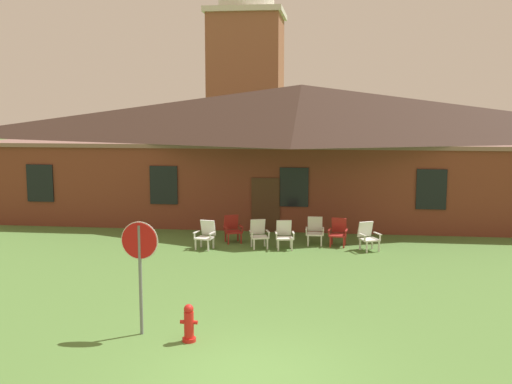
{
  "coord_description": "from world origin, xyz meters",
  "views": [
    {
      "loc": [
        1.37,
        -10.28,
        4.77
      ],
      "look_at": [
        -0.87,
        7.99,
        2.21
      ],
      "focal_mm": 42.85,
      "sensor_mm": 36.0,
      "label": 1
    }
  ],
  "objects": [
    {
      "name": "stop_sign",
      "position": [
        -2.55,
        1.75,
        1.72
      ],
      "size": [
        0.8,
        0.09,
        2.43
      ],
      "color": "slate",
      "rests_on": "ground"
    },
    {
      "name": "lawn_chair_far_side",
      "position": [
        1.68,
        10.7,
        0.5
      ],
      "size": [
        0.69,
        0.73,
        0.96
      ],
      "color": "maroon",
      "rests_on": "ground"
    },
    {
      "name": "fire_hydrant",
      "position": [
        -1.46,
        1.46,
        0.38
      ],
      "size": [
        0.36,
        0.28,
        0.79
      ],
      "color": "red",
      "rests_on": "ground"
    },
    {
      "name": "lawn_chair_left_end",
      "position": [
        -1.04,
        10.08,
        0.5
      ],
      "size": [
        0.75,
        0.81,
        0.96
      ],
      "color": "white",
      "rests_on": "ground"
    },
    {
      "name": "lawn_chair_near_door",
      "position": [
        -2.07,
        10.82,
        0.5
      ],
      "size": [
        0.79,
        0.83,
        0.96
      ],
      "color": "maroon",
      "rests_on": "ground"
    },
    {
      "name": "lawn_chair_by_porch",
      "position": [
        -2.8,
        9.71,
        0.5
      ],
      "size": [
        0.73,
        0.77,
        0.96
      ],
      "color": "white",
      "rests_on": "ground"
    },
    {
      "name": "lawn_chair_right_end",
      "position": [
        0.86,
        10.83,
        0.5
      ],
      "size": [
        0.64,
        0.67,
        0.96
      ],
      "color": "silver",
      "rests_on": "ground"
    },
    {
      "name": "brick_building",
      "position": [
        -0.0,
        17.76,
        2.95
      ],
      "size": [
        26.47,
        10.4,
        5.79
      ],
      "color": "brown",
      "rests_on": "ground"
    },
    {
      "name": "lawn_chair_middle",
      "position": [
        -0.15,
        10.02,
        0.5
      ],
      "size": [
        0.71,
        0.75,
        0.96
      ],
      "color": "silver",
      "rests_on": "ground"
    },
    {
      "name": "dome_tower",
      "position": [
        -4.49,
        32.1,
        7.68
      ],
      "size": [
        5.18,
        5.18,
        16.98
      ],
      "color": "#93563D",
      "rests_on": "ground"
    },
    {
      "name": "lawn_chair_under_eave",
      "position": [
        2.65,
        10.12,
        0.5
      ],
      "size": [
        0.81,
        0.85,
        0.96
      ],
      "color": "silver",
      "rests_on": "ground"
    },
    {
      "name": "ground_plane",
      "position": [
        0.0,
        0.0,
        0.0
      ],
      "size": [
        200.0,
        200.0,
        0.0
      ],
      "primitive_type": "plane",
      "color": "#517A38"
    }
  ]
}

